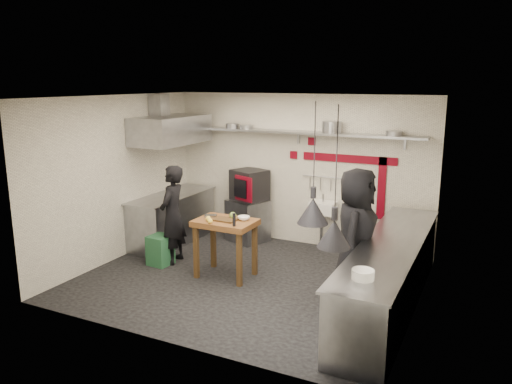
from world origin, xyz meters
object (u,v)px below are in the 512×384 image
at_px(combi_oven, 250,185).
at_px(prep_table, 226,248).
at_px(oven_stand, 248,220).
at_px(green_bin, 160,250).
at_px(chef_right, 356,235).
at_px(chef_left, 173,215).

xyz_separation_m(combi_oven, prep_table, (0.49, -1.81, -0.63)).
xyz_separation_m(oven_stand, green_bin, (-0.74, -1.79, -0.15)).
xyz_separation_m(combi_oven, green_bin, (-0.75, -1.85, -0.84)).
bearing_deg(chef_right, oven_stand, 51.65).
bearing_deg(prep_table, green_bin, -177.85).
relative_size(prep_table, chef_right, 0.49).
bearing_deg(prep_table, combi_oven, 105.75).
bearing_deg(green_bin, combi_oven, 67.84).
distance_m(prep_table, chef_left, 1.17).
bearing_deg(combi_oven, oven_stand, -80.75).
relative_size(combi_oven, chef_right, 0.31).
height_order(green_bin, prep_table, prep_table).
relative_size(green_bin, chef_left, 0.30).
distance_m(combi_oven, prep_table, 1.98).
distance_m(green_bin, prep_table, 1.26).
bearing_deg(prep_table, chef_left, 172.49).
bearing_deg(oven_stand, green_bin, -90.72).
bearing_deg(chef_right, green_bin, 87.02).
bearing_deg(chef_right, prep_table, 87.09).
distance_m(oven_stand, combi_oven, 0.69).
height_order(combi_oven, chef_left, chef_left).
relative_size(green_bin, prep_table, 0.54).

